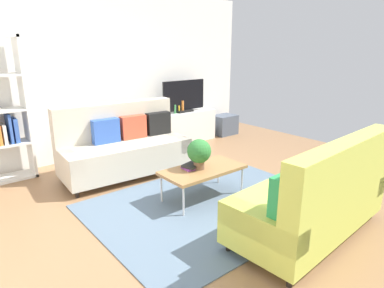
{
  "coord_description": "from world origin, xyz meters",
  "views": [
    {
      "loc": [
        -2.57,
        -2.92,
        1.94
      ],
      "look_at": [
        0.2,
        0.49,
        0.65
      ],
      "focal_mm": 31.27,
      "sensor_mm": 36.0,
      "label": 1
    }
  ],
  "objects_px": {
    "coffee_table": "(203,170)",
    "tv_console": "(183,127)",
    "tv": "(184,97)",
    "vase_0": "(158,110)",
    "table_book_0": "(192,167)",
    "couch_beige": "(124,147)",
    "vase_1": "(165,110)",
    "bottle_2": "(183,106)",
    "bottle_1": "(179,109)",
    "couch_green": "(315,198)",
    "bottle_0": "(175,109)",
    "storage_trunk": "(224,125)",
    "potted_plant": "(199,152)"
  },
  "relations": [
    {
      "from": "coffee_table",
      "to": "tv_console",
      "type": "xyz_separation_m",
      "value": [
        1.47,
        2.32,
        -0.07
      ]
    },
    {
      "from": "tv_console",
      "to": "tv",
      "type": "relative_size",
      "value": 1.4
    },
    {
      "from": "vase_0",
      "to": "table_book_0",
      "type": "bearing_deg",
      "value": -113.63
    },
    {
      "from": "tv_console",
      "to": "table_book_0",
      "type": "height_order",
      "value": "tv_console"
    },
    {
      "from": "couch_beige",
      "to": "vase_1",
      "type": "distance_m",
      "value": 1.74
    },
    {
      "from": "vase_1",
      "to": "bottle_2",
      "type": "xyz_separation_m",
      "value": [
        0.37,
        -0.09,
        0.05
      ]
    },
    {
      "from": "vase_1",
      "to": "bottle_1",
      "type": "relative_size",
      "value": 0.93
    },
    {
      "from": "table_book_0",
      "to": "vase_0",
      "type": "distance_m",
      "value": 2.5
    },
    {
      "from": "couch_green",
      "to": "tv",
      "type": "distance_m",
      "value": 3.94
    },
    {
      "from": "tv",
      "to": "vase_0",
      "type": "bearing_deg",
      "value": 173.12
    },
    {
      "from": "vase_1",
      "to": "bottle_2",
      "type": "height_order",
      "value": "bottle_2"
    },
    {
      "from": "vase_0",
      "to": "bottle_0",
      "type": "relative_size",
      "value": 0.98
    },
    {
      "from": "storage_trunk",
      "to": "bottle_1",
      "type": "relative_size",
      "value": 3.49
    },
    {
      "from": "couch_beige",
      "to": "bottle_0",
      "type": "bearing_deg",
      "value": -148.26
    },
    {
      "from": "storage_trunk",
      "to": "potted_plant",
      "type": "bearing_deg",
      "value": -139.99
    },
    {
      "from": "bottle_1",
      "to": "couch_beige",
      "type": "bearing_deg",
      "value": -153.32
    },
    {
      "from": "bottle_0",
      "to": "bottle_1",
      "type": "distance_m",
      "value": 0.1
    },
    {
      "from": "vase_0",
      "to": "bottle_2",
      "type": "bearing_deg",
      "value": -9.66
    },
    {
      "from": "couch_beige",
      "to": "coffee_table",
      "type": "relative_size",
      "value": 1.77
    },
    {
      "from": "bottle_2",
      "to": "couch_beige",
      "type": "bearing_deg",
      "value": -154.51
    },
    {
      "from": "vase_1",
      "to": "bottle_2",
      "type": "distance_m",
      "value": 0.38
    },
    {
      "from": "couch_green",
      "to": "table_book_0",
      "type": "height_order",
      "value": "couch_green"
    },
    {
      "from": "coffee_table",
      "to": "vase_0",
      "type": "bearing_deg",
      "value": 69.38
    },
    {
      "from": "table_book_0",
      "to": "vase_1",
      "type": "height_order",
      "value": "vase_1"
    },
    {
      "from": "vase_0",
      "to": "vase_1",
      "type": "relative_size",
      "value": 1.23
    },
    {
      "from": "coffee_table",
      "to": "vase_0",
      "type": "relative_size",
      "value": 6.43
    },
    {
      "from": "tv_console",
      "to": "bottle_2",
      "type": "height_order",
      "value": "bottle_2"
    },
    {
      "from": "storage_trunk",
      "to": "tv",
      "type": "bearing_deg",
      "value": 175.84
    },
    {
      "from": "coffee_table",
      "to": "vase_1",
      "type": "height_order",
      "value": "vase_1"
    },
    {
      "from": "vase_0",
      "to": "bottle_0",
      "type": "xyz_separation_m",
      "value": [
        0.34,
        -0.09,
        0.0
      ]
    },
    {
      "from": "coffee_table",
      "to": "potted_plant",
      "type": "relative_size",
      "value": 2.79
    },
    {
      "from": "coffee_table",
      "to": "bottle_1",
      "type": "relative_size",
      "value": 7.38
    },
    {
      "from": "couch_beige",
      "to": "tv_console",
      "type": "bearing_deg",
      "value": -150.46
    },
    {
      "from": "vase_0",
      "to": "bottle_1",
      "type": "distance_m",
      "value": 0.45
    },
    {
      "from": "storage_trunk",
      "to": "potted_plant",
      "type": "xyz_separation_m",
      "value": [
        -2.62,
        -2.2,
        0.43
      ]
    },
    {
      "from": "coffee_table",
      "to": "vase_1",
      "type": "bearing_deg",
      "value": 66.06
    },
    {
      "from": "tv",
      "to": "vase_1",
      "type": "bearing_deg",
      "value": 170.53
    },
    {
      "from": "storage_trunk",
      "to": "bottle_1",
      "type": "xyz_separation_m",
      "value": [
        -1.24,
        0.06,
        0.49
      ]
    },
    {
      "from": "couch_green",
      "to": "tv",
      "type": "relative_size",
      "value": 1.95
    },
    {
      "from": "storage_trunk",
      "to": "bottle_2",
      "type": "distance_m",
      "value": 1.27
    },
    {
      "from": "bottle_1",
      "to": "table_book_0",
      "type": "bearing_deg",
      "value": -123.22
    },
    {
      "from": "couch_green",
      "to": "vase_0",
      "type": "height_order",
      "value": "couch_green"
    },
    {
      "from": "bottle_0",
      "to": "couch_green",
      "type": "bearing_deg",
      "value": -104.22
    },
    {
      "from": "storage_trunk",
      "to": "bottle_0",
      "type": "xyz_separation_m",
      "value": [
        -1.34,
        0.06,
        0.51
      ]
    },
    {
      "from": "storage_trunk",
      "to": "vase_1",
      "type": "distance_m",
      "value": 1.6
    },
    {
      "from": "vase_1",
      "to": "potted_plant",
      "type": "bearing_deg",
      "value": -115.14
    },
    {
      "from": "tv_console",
      "to": "bottle_0",
      "type": "bearing_deg",
      "value": -170.67
    },
    {
      "from": "coffee_table",
      "to": "vase_0",
      "type": "height_order",
      "value": "vase_0"
    },
    {
      "from": "couch_green",
      "to": "vase_1",
      "type": "distance_m",
      "value": 3.88
    },
    {
      "from": "vase_0",
      "to": "bottle_2",
      "type": "xyz_separation_m",
      "value": [
        0.53,
        -0.09,
        0.03
      ]
    }
  ]
}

